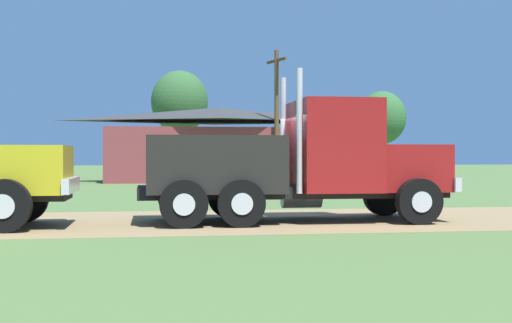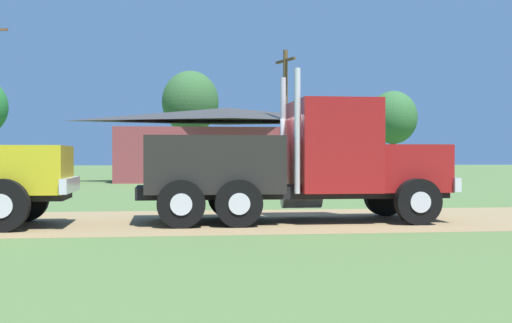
% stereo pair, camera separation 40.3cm
% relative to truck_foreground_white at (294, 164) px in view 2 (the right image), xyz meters
% --- Properties ---
extents(ground_plane, '(200.00, 200.00, 0.00)m').
position_rel_truck_foreground_white_xyz_m(ground_plane, '(0.58, 0.41, -1.36)').
color(ground_plane, '#537039').
extents(dirt_track, '(120.00, 6.19, 0.01)m').
position_rel_truck_foreground_white_xyz_m(dirt_track, '(0.58, 0.41, -1.36)').
color(dirt_track, '#947950').
rests_on(dirt_track, ground_plane).
extents(truck_foreground_white, '(7.40, 2.76, 3.53)m').
position_rel_truck_foreground_white_xyz_m(truck_foreground_white, '(0.00, 0.00, 0.00)').
color(truck_foreground_white, black).
rests_on(truck_foreground_white, ground_plane).
extents(shed_building, '(14.12, 6.15, 4.53)m').
position_rel_truck_foreground_white_xyz_m(shed_building, '(0.63, 25.72, 0.82)').
color(shed_building, brown).
rests_on(shed_building, ground_plane).
extents(utility_pole_far, '(0.81, 2.14, 7.63)m').
position_rel_truck_foreground_white_xyz_m(utility_pole_far, '(3.70, 22.54, 2.70)').
color(utility_pole_far, brown).
rests_on(utility_pole_far, ground_plane).
extents(tree_mid, '(4.36, 4.36, 8.12)m').
position_rel_truck_foreground_white_xyz_m(tree_mid, '(-1.26, 36.80, 4.34)').
color(tree_mid, '#513823').
rests_on(tree_mid, ground_plane).
extents(tree_right, '(3.62, 3.62, 6.45)m').
position_rel_truck_foreground_white_xyz_m(tree_right, '(13.80, 33.51, 3.07)').
color(tree_right, '#513823').
rests_on(tree_right, ground_plane).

